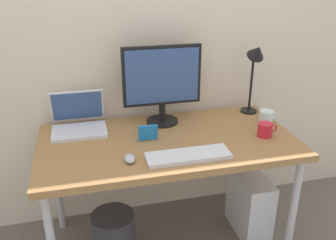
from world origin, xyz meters
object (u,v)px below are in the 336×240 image
(keyboard, at_px, (188,156))
(coffee_mug, at_px, (265,130))
(desk_lamp, at_px, (255,63))
(glass_cup, at_px, (266,117))
(computer_tower, at_px, (250,204))
(desk, at_px, (168,149))
(photo_frame, at_px, (148,133))
(wastebasket, at_px, (114,235))
(laptop, at_px, (79,120))
(mouse, at_px, (130,158))
(monitor, at_px, (162,81))

(keyboard, distance_m, coffee_mug, 0.53)
(desk_lamp, xyz_separation_m, glass_cup, (0.01, -0.18, -0.30))
(keyboard, distance_m, computer_tower, 0.77)
(desk, xyz_separation_m, glass_cup, (0.65, 0.06, 0.11))
(photo_frame, xyz_separation_m, wastebasket, (-0.24, -0.05, -0.64))
(laptop, height_order, coffee_mug, laptop)
(keyboard, relative_size, computer_tower, 1.05)
(desk, bearing_deg, mouse, -141.36)
(computer_tower, bearing_deg, coffee_mug, -84.59)
(laptop, height_order, computer_tower, laptop)
(monitor, bearing_deg, desk_lamp, 0.09)
(desk, bearing_deg, monitor, 84.75)
(laptop, xyz_separation_m, photo_frame, (0.38, -0.25, -0.01))
(photo_frame, height_order, wastebasket, photo_frame)
(keyboard, distance_m, mouse, 0.30)
(desk, height_order, monitor, monitor)
(keyboard, bearing_deg, glass_cup, 26.37)
(computer_tower, bearing_deg, photo_frame, 177.21)
(monitor, distance_m, desk_lamp, 0.61)
(coffee_mug, bearing_deg, wastebasket, 176.51)
(monitor, bearing_deg, glass_cup, -16.35)
(desk, relative_size, mouse, 16.25)
(desk_lamp, distance_m, keyboard, 0.82)
(monitor, xyz_separation_m, laptop, (-0.51, 0.02, -0.22))
(mouse, bearing_deg, wastebasket, 121.55)
(desk_lamp, bearing_deg, monitor, -179.91)
(desk, height_order, computer_tower, desk)
(computer_tower, height_order, wastebasket, computer_tower)
(desk, distance_m, keyboard, 0.25)
(desk, distance_m, glass_cup, 0.66)
(keyboard, relative_size, wastebasket, 1.47)
(photo_frame, relative_size, wastebasket, 0.37)
(computer_tower, bearing_deg, desk_lamp, 73.05)
(glass_cup, relative_size, wastebasket, 0.41)
(monitor, xyz_separation_m, computer_tower, (0.53, -0.26, -0.81))
(desk_lamp, distance_m, computer_tower, 0.92)
(desk, bearing_deg, glass_cup, 5.32)
(keyboard, distance_m, photo_frame, 0.30)
(desk_lamp, bearing_deg, desk, -158.89)
(glass_cup, relative_size, photo_frame, 1.11)
(coffee_mug, xyz_separation_m, wastebasket, (-0.91, 0.06, -0.63))
(laptop, bearing_deg, wastebasket, -64.68)
(photo_frame, xyz_separation_m, computer_tower, (0.67, -0.03, -0.58))
(computer_tower, xyz_separation_m, wastebasket, (-0.90, -0.02, -0.06))
(coffee_mug, bearing_deg, glass_cup, 60.54)
(desk_lamp, distance_m, coffee_mug, 0.46)
(wastebasket, bearing_deg, monitor, 37.05)
(computer_tower, relative_size, wastebasket, 1.40)
(glass_cup, bearing_deg, wastebasket, -174.37)
(desk, distance_m, laptop, 0.57)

